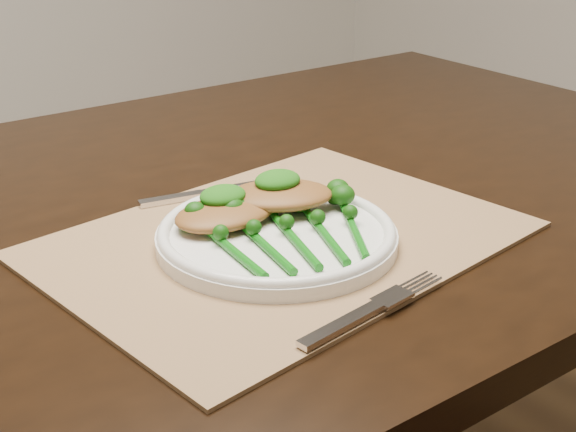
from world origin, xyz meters
TOP-DOWN VIEW (x-y plane):
  - placemat at (-0.10, -0.09)m, footprint 0.51×0.39m
  - dinner_plate at (-0.12, -0.10)m, footprint 0.25×0.25m
  - knife at (-0.10, 0.05)m, footprint 0.19×0.06m
  - fork at (-0.12, -0.27)m, footprint 0.18×0.03m
  - chicken_fillet_left at (-0.15, -0.05)m, footprint 0.12×0.08m
  - chicken_fillet_right at (-0.08, -0.06)m, footprint 0.14×0.13m
  - pesto_dollop_left at (-0.14, -0.04)m, footprint 0.05×0.04m
  - pesto_dollop_right at (-0.08, -0.06)m, footprint 0.05×0.04m
  - broccolini_bundle at (-0.12, -0.14)m, footprint 0.20×0.21m

SIDE VIEW (x-z plane):
  - placemat at x=-0.10m, z-range 0.75..0.75m
  - knife at x=-0.10m, z-range 0.76..0.76m
  - fork at x=-0.12m, z-range 0.76..0.76m
  - dinner_plate at x=-0.12m, z-range 0.75..0.78m
  - broccolini_bundle at x=-0.12m, z-range 0.76..0.79m
  - chicken_fillet_left at x=-0.15m, z-range 0.77..0.79m
  - chicken_fillet_right at x=-0.08m, z-range 0.78..0.80m
  - pesto_dollop_left at x=-0.14m, z-range 0.78..0.80m
  - pesto_dollop_right at x=-0.08m, z-range 0.79..0.81m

